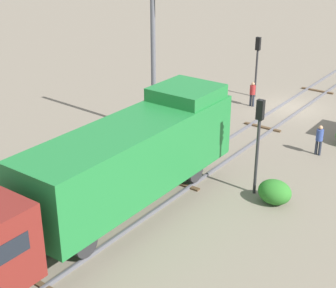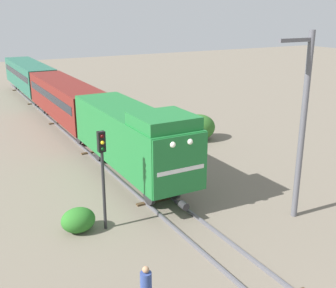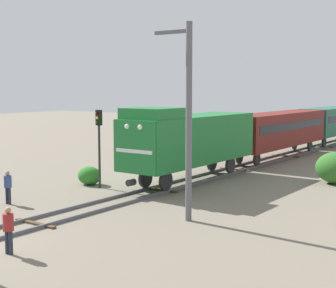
# 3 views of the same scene
# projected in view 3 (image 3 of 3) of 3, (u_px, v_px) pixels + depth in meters

# --- Properties ---
(locomotive) EXTENTS (2.90, 11.60, 4.60)m
(locomotive) POSITION_uv_depth(u_px,v_px,m) (189.00, 138.00, 31.59)
(locomotive) COLOR #1E7233
(locomotive) RESTS_ON railway_track
(passenger_car_leading) EXTENTS (2.84, 14.00, 3.66)m
(passenger_car_leading) POSITION_uv_depth(u_px,v_px,m) (278.00, 128.00, 42.37)
(passenger_car_leading) COLOR maroon
(passenger_car_leading) RESTS_ON railway_track
(passenger_car_trailing) EXTENTS (2.84, 14.00, 3.66)m
(passenger_car_trailing) POSITION_uv_depth(u_px,v_px,m) (335.00, 119.00, 54.15)
(passenger_car_trailing) COLOR #26604C
(passenger_car_trailing) RESTS_ON railway_track
(traffic_signal_mid) EXTENTS (0.32, 0.34, 4.59)m
(traffic_signal_mid) POSITION_uv_depth(u_px,v_px,m) (99.00, 134.00, 29.95)
(traffic_signal_mid) COLOR #262628
(traffic_signal_mid) RESTS_ON ground
(worker_near_track) EXTENTS (0.38, 0.38, 1.70)m
(worker_near_track) POSITION_uv_depth(u_px,v_px,m) (8.00, 227.00, 18.11)
(worker_near_track) COLOR #262B38
(worker_near_track) RESTS_ON ground
(worker_by_signal) EXTENTS (0.38, 0.38, 1.70)m
(worker_by_signal) POSITION_uv_depth(u_px,v_px,m) (8.00, 185.00, 25.94)
(worker_by_signal) COLOR #262B38
(worker_by_signal) RESTS_ON ground
(catenary_mast) EXTENTS (1.94, 0.28, 8.69)m
(catenary_mast) POSITION_uv_depth(u_px,v_px,m) (188.00, 117.00, 22.35)
(catenary_mast) COLOR #595960
(catenary_mast) RESTS_ON ground
(bush_far) EXTENTS (1.54, 1.26, 1.12)m
(bush_far) POSITION_uv_depth(u_px,v_px,m) (89.00, 176.00, 31.17)
(bush_far) COLOR #2B7026
(bush_far) RESTS_ON ground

